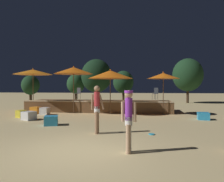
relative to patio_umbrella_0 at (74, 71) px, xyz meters
name	(u,v)px	position (x,y,z in m)	size (l,w,h in m)	color
ground_plane	(75,151)	(2.81, -8.54, -2.92)	(120.00, 120.00, 0.00)	tan
wooden_deck	(100,106)	(1.48, 1.63, -2.53)	(10.47, 2.94, 0.84)	brown
patio_umbrella_0	(74,71)	(0.00, 0.00, 0.00)	(2.67, 2.67, 3.23)	brown
patio_umbrella_1	(163,76)	(6.00, 0.01, -0.40)	(2.04, 2.04, 2.78)	brown
patio_umbrella_2	(110,74)	(2.56, -0.16, -0.29)	(2.94, 2.94, 2.97)	brown
patio_umbrella_3	(33,72)	(-3.10, 0.28, -0.05)	(2.73, 2.73, 3.13)	brown
cube_seat_0	(45,111)	(-1.60, -1.05, -2.68)	(0.55, 0.55, 0.47)	white
cube_seat_1	(36,110)	(-2.53, -0.48, -2.69)	(0.61, 0.61, 0.45)	orange
cube_seat_2	(51,121)	(0.43, -4.70, -2.70)	(0.77, 0.77, 0.44)	#2D9EDB
cube_seat_3	(21,114)	(-2.41, -2.48, -2.70)	(0.59, 0.59, 0.43)	yellow
cube_seat_4	(203,116)	(7.98, -1.88, -2.72)	(0.64, 0.64, 0.40)	#2D9EDB
cube_seat_5	(29,116)	(-1.46, -3.30, -2.69)	(0.78, 0.78, 0.46)	white
person_0	(129,118)	(4.31, -8.49, -1.96)	(0.43, 0.30, 1.71)	tan
person_2	(97,107)	(2.95, -6.20, -1.89)	(0.53, 0.31, 1.85)	#997051
bistro_chair_0	(156,92)	(5.66, 2.52, -1.53)	(0.48, 0.48, 0.90)	#2D3338
bistro_chair_1	(78,92)	(-0.43, 2.50, -1.53)	(0.45, 0.45, 0.90)	#47474C
frisbee_disc	(152,134)	(5.02, -6.10, -2.90)	(0.23, 0.23, 0.03)	#33B2D8
background_tree_0	(123,82)	(2.33, 12.18, -0.51)	(2.49, 2.49, 3.78)	#3D2B1C
background_tree_1	(76,84)	(-3.05, 10.15, -0.77)	(2.07, 2.07, 3.30)	#3D2B1C
background_tree_2	(188,75)	(9.68, 11.06, 0.24)	(3.35, 3.35, 5.01)	#3D2B1C
background_tree_3	(31,85)	(-7.40, 7.81, -0.92)	(1.93, 1.93, 3.07)	#3D2B1C
background_tree_4	(96,76)	(-0.14, 8.03, 0.05)	(3.18, 3.18, 4.72)	#3D2B1C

